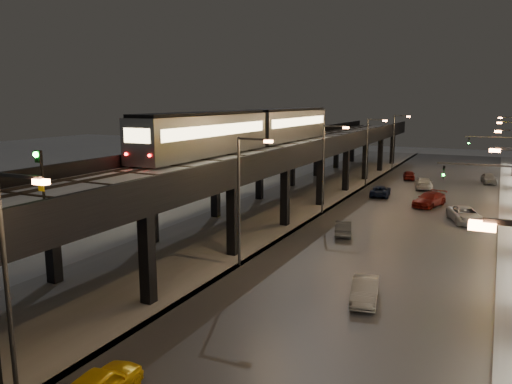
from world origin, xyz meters
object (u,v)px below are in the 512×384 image
at_px(car_onc_dark, 465,215).
at_px(car_onc_silver, 365,291).
at_px(car_onc_white, 429,200).
at_px(car_mid_dark, 423,183).
at_px(car_mid_silver, 380,191).
at_px(car_far_white, 409,175).
at_px(rail_signal, 40,170).
at_px(car_onc_red, 489,179).
at_px(subway_train, 254,128).
at_px(car_near_white, 343,228).

bearing_deg(car_onc_dark, car_onc_silver, -119.12).
bearing_deg(car_onc_white, car_mid_dark, 117.25).
bearing_deg(car_mid_silver, car_onc_dark, 129.64).
xyz_separation_m(car_mid_silver, car_far_white, (0.96, 14.73, 0.02)).
height_order(rail_signal, car_onc_white, rail_signal).
height_order(car_onc_white, car_onc_red, car_onc_white).
bearing_deg(subway_train, car_near_white, -30.68).
bearing_deg(car_onc_silver, subway_train, 119.84).
height_order(car_mid_dark, car_onc_white, car_onc_white).
distance_m(car_mid_dark, car_onc_dark, 18.19).
xyz_separation_m(car_near_white, car_onc_silver, (5.19, -13.46, 0.04)).
distance_m(car_near_white, car_onc_dark, 12.98).
xyz_separation_m(car_near_white, car_onc_white, (5.09, 15.47, 0.12)).
bearing_deg(car_far_white, subway_train, 54.47).
distance_m(car_onc_silver, car_onc_red, 48.68).
bearing_deg(car_mid_silver, car_far_white, -100.19).
height_order(rail_signal, car_onc_silver, rail_signal).
xyz_separation_m(car_mid_dark, car_onc_red, (7.51, 8.52, -0.03)).
distance_m(car_onc_silver, car_onc_dark, 23.06).
distance_m(car_far_white, car_onc_dark, 26.02).
distance_m(subway_train, car_far_white, 30.15).
xyz_separation_m(car_near_white, car_mid_dark, (2.98, 26.41, 0.12)).
distance_m(rail_signal, car_far_white, 60.35).
xyz_separation_m(rail_signal, car_onc_dark, (14.74, 35.18, -7.85)).
distance_m(car_far_white, car_onc_red, 10.57).
relative_size(subway_train, car_mid_dark, 7.37).
distance_m(car_mid_dark, car_far_white, 7.83).
bearing_deg(car_mid_dark, car_far_white, -78.52).
distance_m(car_mid_dark, car_onc_red, 11.36).
height_order(car_mid_silver, car_onc_silver, car_onc_silver).
bearing_deg(car_mid_silver, rail_signal, 77.55).
height_order(rail_signal, car_far_white, rail_signal).
bearing_deg(car_onc_white, car_near_white, -91.89).
bearing_deg(rail_signal, car_near_white, 77.69).
bearing_deg(car_onc_silver, car_far_white, 86.21).
relative_size(car_mid_silver, car_onc_white, 0.89).
bearing_deg(rail_signal, car_onc_dark, 67.27).
relative_size(car_mid_dark, car_onc_red, 1.23).
bearing_deg(car_onc_dark, subway_train, 166.32).
distance_m(car_far_white, car_onc_white, 18.88).
relative_size(car_mid_dark, car_far_white, 1.34).
bearing_deg(car_onc_white, car_onc_dark, -40.91).
bearing_deg(car_onc_red, car_mid_silver, -135.16).
relative_size(rail_signal, car_near_white, 0.72).
distance_m(car_near_white, car_far_white, 33.65).
height_order(rail_signal, car_onc_dark, rail_signal).
relative_size(car_mid_silver, car_mid_dark, 0.89).
relative_size(car_far_white, car_onc_dark, 0.74).
relative_size(rail_signal, car_onc_silver, 0.68).
xyz_separation_m(car_near_white, car_far_white, (0.00, 33.65, 0.03)).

